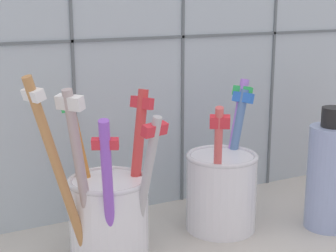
# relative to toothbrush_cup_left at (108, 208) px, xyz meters

# --- Properties ---
(tile_wall_back) EXTENTS (0.64, 0.02, 0.45)m
(tile_wall_back) POSITION_rel_toothbrush_cup_left_xyz_m (0.06, 0.10, 0.16)
(tile_wall_back) COLOR #B2C1CC
(tile_wall_back) RESTS_ON ground
(toothbrush_cup_left) EXTENTS (0.13, 0.10, 0.18)m
(toothbrush_cup_left) POSITION_rel_toothbrush_cup_left_xyz_m (0.00, 0.00, 0.00)
(toothbrush_cup_left) COLOR white
(toothbrush_cup_left) RESTS_ON counter_slab
(toothbrush_cup_right) EXTENTS (0.09, 0.09, 0.15)m
(toothbrush_cup_right) POSITION_rel_toothbrush_cup_left_xyz_m (0.13, 0.00, -0.00)
(toothbrush_cup_right) COLOR white
(toothbrush_cup_right) RESTS_ON counter_slab
(soap_bottle) EXTENTS (0.05, 0.05, 0.13)m
(soap_bottle) POSITION_rel_toothbrush_cup_left_xyz_m (0.23, -0.05, 0.01)
(soap_bottle) COLOR #97A9D5
(soap_bottle) RESTS_ON counter_slab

